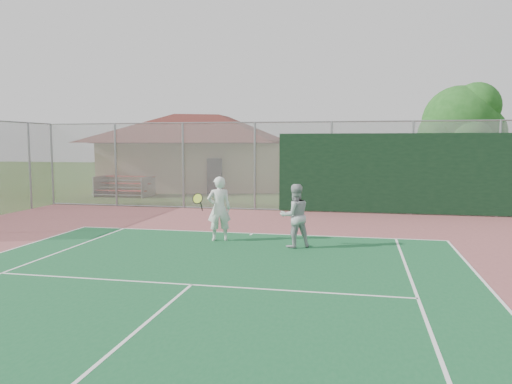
# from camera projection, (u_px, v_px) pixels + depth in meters

# --- Properties ---
(back_fence) EXTENTS (20.08, 0.11, 3.53)m
(back_fence) POSITION_uv_depth(u_px,v_px,m) (334.00, 170.00, 19.16)
(back_fence) COLOR gray
(back_fence) RESTS_ON ground
(clubhouse) EXTENTS (13.39, 10.48, 5.12)m
(clubhouse) POSITION_uv_depth(u_px,v_px,m) (203.00, 144.00, 29.74)
(clubhouse) COLOR tan
(clubhouse) RESTS_ON ground
(bleachers) EXTENTS (2.76, 1.69, 1.01)m
(bleachers) POSITION_uv_depth(u_px,v_px,m) (124.00, 186.00, 25.19)
(bleachers) COLOR #AD3327
(bleachers) RESTS_ON ground
(tree) EXTENTS (3.72, 3.53, 5.19)m
(tree) POSITION_uv_depth(u_px,v_px,m) (462.00, 126.00, 21.05)
(tree) COLOR #342413
(tree) RESTS_ON ground
(player_white_front) EXTENTS (1.06, 0.75, 1.77)m
(player_white_front) POSITION_uv_depth(u_px,v_px,m) (219.00, 209.00, 13.64)
(player_white_front) COLOR white
(player_white_front) RESTS_ON ground
(player_grey_back) EXTENTS (0.99, 0.92, 1.63)m
(player_grey_back) POSITION_uv_depth(u_px,v_px,m) (295.00, 216.00, 12.78)
(player_grey_back) COLOR #AFB1B4
(player_grey_back) RESTS_ON ground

